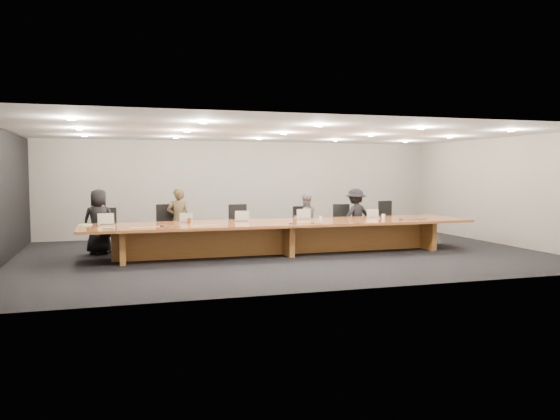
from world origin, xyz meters
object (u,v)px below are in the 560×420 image
object	(u,v)px
person_c	(305,220)
water_bottle	(191,219)
laptop_b	(185,218)
amber_mug	(189,221)
chair_right	(344,224)
laptop_e	(373,213)
paper_cup_far	(383,216)
chair_mid_right	(303,226)
mic_left	(162,226)
chair_far_right	(391,221)
chair_mid_left	(241,226)
av_box	(109,228)
person_b	(179,219)
laptop_c	(242,216)
laptop_a	(107,219)
chair_far_left	(109,230)
conference_table	(284,232)
person_d	(356,216)
paper_cup_near	(321,218)
mic_center	(291,223)
mic_right	(401,219)
person_a	(99,222)
chair_left	(169,228)
laptop_d	(305,214)

from	to	relation	value
person_c	water_bottle	distance (m)	3.17
laptop_b	amber_mug	distance (m)	0.16
chair_right	laptop_e	xyz separation A→B (m)	(0.40, -0.92, 0.33)
water_bottle	paper_cup_far	distance (m)	4.75
chair_mid_right	mic_left	bearing A→B (deg)	-150.75
amber_mug	chair_far_right	bearing A→B (deg)	10.39
chair_mid_left	av_box	xyz separation A→B (m)	(-3.11, -1.71, 0.21)
person_b	amber_mug	bearing A→B (deg)	103.70
laptop_b	av_box	xyz separation A→B (m)	(-1.64, -0.85, -0.10)
av_box	laptop_c	bearing A→B (deg)	24.78
laptop_a	chair_far_right	bearing A→B (deg)	-0.55
chair_far_left	chair_right	size ratio (longest dim) A/B	1.02
conference_table	chair_mid_right	bearing A→B (deg)	54.47
chair_mid_right	person_d	bearing A→B (deg)	-0.50
amber_mug	laptop_c	bearing A→B (deg)	2.54
laptop_a	paper_cup_near	bearing A→B (deg)	-7.98
person_c	paper_cup_near	distance (m)	0.89
av_box	mic_center	distance (m)	3.83
chair_far_right	person_d	world-z (taller)	person_d
amber_mug	av_box	bearing A→B (deg)	-157.10
paper_cup_near	mic_right	size ratio (longest dim) A/B	0.63
water_bottle	chair_far_left	bearing A→B (deg)	152.26
person_a	laptop_a	size ratio (longest dim) A/B	4.44
laptop_b	paper_cup_far	xyz separation A→B (m)	(4.86, -0.17, -0.07)
laptop_a	av_box	size ratio (longest dim) A/B	1.59
person_a	water_bottle	world-z (taller)	person_a
laptop_a	laptop_c	size ratio (longest dim) A/B	1.04
laptop_c	paper_cup_far	world-z (taller)	laptop_c
chair_right	mic_left	size ratio (longest dim) A/B	8.81
chair_mid_right	amber_mug	distance (m)	3.26
chair_far_left	mic_center	xyz separation A→B (m)	(3.84, -1.84, 0.22)
chair_far_left	chair_right	distance (m)	5.91
laptop_c	mic_right	xyz separation A→B (m)	(3.76, -0.65, -0.11)
chair_mid_right	chair_far_right	distance (m)	2.53
laptop_a	amber_mug	xyz separation A→B (m)	(1.76, -0.06, -0.08)
chair_left	laptop_d	distance (m)	3.27
chair_left	chair_mid_left	world-z (taller)	chair_left
laptop_a	paper_cup_far	xyz separation A→B (m)	(6.55, -0.11, -0.08)
chair_mid_left	laptop_a	bearing A→B (deg)	-169.91
laptop_c	av_box	xyz separation A→B (m)	(-2.92, -0.78, -0.11)
laptop_b	laptop_e	distance (m)	4.66
person_c	mic_center	bearing A→B (deg)	58.08
mic_left	laptop_c	bearing A→B (deg)	18.44
laptop_b	mic_center	size ratio (longest dim) A/B	2.49
water_bottle	paper_cup_far	xyz separation A→B (m)	(4.75, -0.15, -0.05)
chair_far_right	amber_mug	distance (m)	5.68
chair_left	chair_mid_left	size ratio (longest dim) A/B	1.03
chair_mid_left	laptop_c	xyz separation A→B (m)	(-0.19, -0.93, 0.32)
conference_table	water_bottle	xyz separation A→B (m)	(-2.10, 0.32, 0.33)
paper_cup_far	av_box	xyz separation A→B (m)	(-6.50, -0.67, -0.04)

